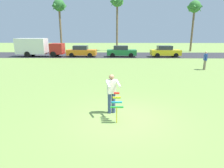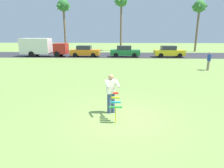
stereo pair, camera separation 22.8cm
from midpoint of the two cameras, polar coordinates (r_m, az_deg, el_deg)
The scene contains 12 objects.
ground_plane at distance 8.22m, azimuth 2.62°, elevation -9.93°, with size 120.00×120.00×0.00m, color olive.
road_strip at distance 31.08m, azimuth 1.48°, elevation 8.46°, with size 120.00×8.00×0.01m, color #2D2D33.
person_kite_flyer at distance 8.40m, azimuth -0.86°, elevation -2.44°, with size 0.67×0.75×1.73m.
kite_held at distance 7.69m, azimuth 0.54°, elevation -5.63°, with size 0.51×0.63×1.13m.
parked_truck_red_cab at distance 30.76m, azimuth -21.10°, elevation 10.06°, with size 6.73×2.19×2.62m.
parked_car_orange at distance 29.06m, azimuth -9.10°, elevation 9.36°, with size 4.26×1.94×1.60m.
parked_car_green at distance 28.62m, azimuth 2.56°, elevation 9.45°, with size 4.24×1.91×1.60m.
parked_car_yellow at distance 29.46m, azimuth 15.03°, elevation 9.12°, with size 4.21×1.85×1.60m.
palm_tree_left_near at distance 38.67m, azimuth -15.32°, elevation 20.66°, with size 2.58×2.71×9.18m.
palm_tree_right_near at distance 39.01m, azimuth 1.35°, elevation 22.33°, with size 2.58×2.71×10.10m.
palm_tree_centre_far at distance 40.03m, azimuth 22.75°, elevation 19.53°, with size 2.58×2.71×8.94m.
person_walker_near at distance 20.44m, azimuth 25.25°, elevation 6.36°, with size 0.24×0.57×1.73m.
Camera 1 is at (-0.35, -7.47, 3.44)m, focal length 31.35 mm.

